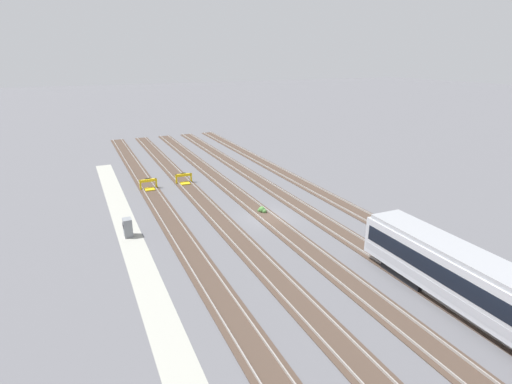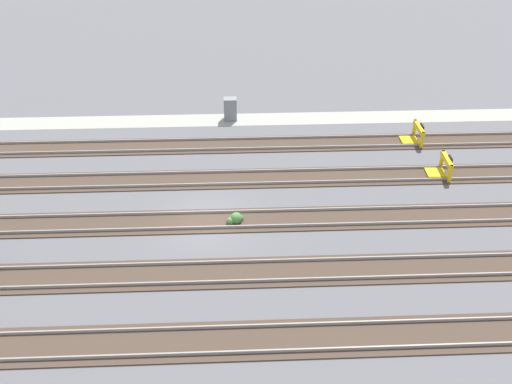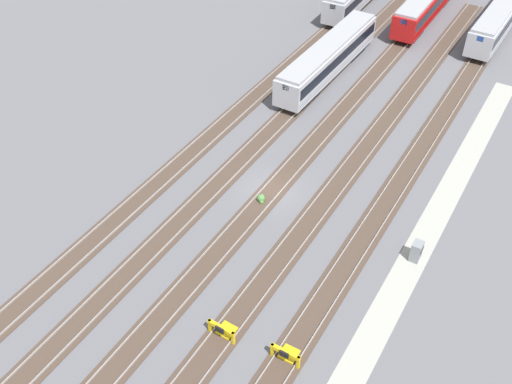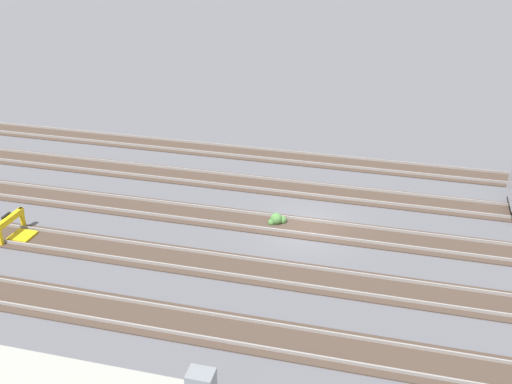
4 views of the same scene
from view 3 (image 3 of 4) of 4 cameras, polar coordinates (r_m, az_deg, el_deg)
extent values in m
plane|color=#5B5B60|center=(49.05, 1.55, 0.11)|extent=(400.00, 400.00, 0.00)
cube|color=#9E9E93|center=(46.00, 15.30, -5.08)|extent=(54.00, 2.00, 0.01)
cube|color=#47382D|center=(46.59, 10.84, -3.39)|extent=(90.00, 2.23, 0.06)
cube|color=gray|center=(46.67, 10.05, -3.00)|extent=(90.00, 0.07, 0.15)
cube|color=gray|center=(46.38, 11.67, -3.61)|extent=(90.00, 0.07, 0.15)
cube|color=#47382D|center=(47.63, 6.07, -1.59)|extent=(90.00, 2.24, 0.06)
cube|color=gray|center=(47.77, 5.31, -1.20)|extent=(90.00, 0.07, 0.15)
cube|color=gray|center=(47.36, 6.86, -1.79)|extent=(90.00, 0.07, 0.15)
cube|color=#47382D|center=(49.03, 1.55, 0.14)|extent=(90.00, 2.24, 0.06)
cube|color=gray|center=(49.23, 0.82, 0.51)|extent=(90.00, 0.07, 0.15)
cube|color=gray|center=(48.71, 2.29, -0.05)|extent=(90.00, 0.07, 0.15)
cube|color=#47382D|center=(50.77, -2.69, 1.75)|extent=(90.00, 2.23, 0.06)
cube|color=gray|center=(51.02, -3.38, 2.10)|extent=(90.00, 0.07, 0.15)
cube|color=gray|center=(50.39, -2.01, 1.59)|extent=(90.00, 0.07, 0.15)
cube|color=#47382D|center=(52.79, -6.64, 3.25)|extent=(90.00, 2.23, 0.06)
cube|color=gray|center=(53.09, -7.28, 3.58)|extent=(90.00, 0.07, 0.15)
cube|color=gray|center=(52.37, -6.01, 3.10)|extent=(90.00, 0.07, 0.15)
cube|color=#B71414|center=(79.02, 16.05, 17.01)|extent=(18.02, 2.92, 2.70)
cube|color=#A80505|center=(79.31, 15.95, 16.52)|extent=(17.66, 2.95, 0.54)
cube|color=blue|center=(70.66, 13.91, 15.45)|extent=(0.08, 0.70, 0.56)
cube|color=black|center=(74.74, 14.46, 14.48)|extent=(3.62, 2.26, 0.70)
cube|color=blue|center=(72.93, 7.33, 17.10)|extent=(0.10, 0.70, 0.56)
cube|color=black|center=(76.91, 8.20, 16.10)|extent=(3.66, 2.33, 0.70)
cube|color=#ADAFB7|center=(77.72, 22.25, 15.19)|extent=(18.06, 3.20, 2.70)
cube|color=black|center=(77.59, 22.31, 15.40)|extent=(17.34, 3.22, 1.08)
cube|color=#9EA0A8|center=(78.01, 22.11, 14.69)|extent=(17.70, 3.22, 0.54)
cube|color=#999BA0|center=(77.15, 22.54, 16.18)|extent=(17.51, 2.90, 0.30)
cube|color=blue|center=(69.21, 20.58, 13.50)|extent=(0.10, 0.70, 0.56)
cube|color=black|center=(83.47, 22.93, 15.40)|extent=(3.65, 2.32, 0.70)
cube|color=black|center=(73.38, 20.81, 12.58)|extent=(3.65, 2.32, 0.70)
cube|color=#ADAFB7|center=(63.92, 6.88, 12.57)|extent=(18.05, 3.12, 2.70)
cube|color=black|center=(63.77, 6.91, 12.83)|extent=(17.33, 3.14, 1.08)
cube|color=#9EA0A8|center=(64.27, 6.83, 11.98)|extent=(17.69, 3.14, 0.54)
cube|color=#999BA0|center=(63.23, 6.99, 13.77)|extent=(17.50, 2.83, 0.30)
cube|color=blue|center=(70.93, 10.30, 16.08)|extent=(0.09, 0.70, 0.56)
cube|color=blue|center=(56.42, 2.86, 9.90)|extent=(0.09, 0.70, 0.56)
cube|color=black|center=(69.26, 8.88, 13.12)|extent=(3.64, 2.30, 0.70)
cube|color=black|center=(60.38, 4.37, 9.08)|extent=(3.64, 2.30, 0.70)
cube|color=gold|center=(38.04, 1.55, -14.80)|extent=(0.18, 0.18, 1.15)
cube|color=gold|center=(37.61, 4.05, -15.91)|extent=(0.18, 0.18, 1.15)
cube|color=gold|center=(37.47, 2.81, -14.99)|extent=(0.26, 2.00, 0.30)
cube|color=gold|center=(38.50, 3.16, -15.17)|extent=(1.11, 1.09, 0.18)
cube|color=black|center=(37.37, 2.68, -15.19)|extent=(0.13, 0.60, 0.44)
cube|color=gold|center=(39.20, -4.41, -12.57)|extent=(0.19, 0.19, 1.15)
cube|color=gold|center=(38.54, -2.19, -13.77)|extent=(0.19, 0.19, 1.15)
cube|color=gold|center=(38.52, -3.34, -12.79)|extent=(0.32, 2.01, 0.30)
cube|color=gold|center=(39.51, -2.81, -13.05)|extent=(1.14, 1.12, 0.18)
cube|color=black|center=(38.43, -3.50, -12.97)|extent=(0.14, 0.60, 0.44)
cube|color=gray|center=(44.50, 15.03, -5.47)|extent=(0.90, 0.70, 1.60)
cube|color=#333338|center=(44.29, 15.52, -5.41)|extent=(0.70, 0.04, 0.36)
sphere|color=#4C7F3D|center=(47.91, 0.49, -0.61)|extent=(0.64, 0.64, 0.64)
sphere|color=#4C7F3D|center=(48.22, 0.54, -0.45)|extent=(0.44, 0.44, 0.44)
sphere|color=#4C7F3D|center=(47.80, 0.54, -0.96)|extent=(0.36, 0.36, 0.36)
camera|label=1|loc=(66.49, 29.80, 20.80)|focal=28.00mm
camera|label=2|loc=(55.64, -25.42, 23.21)|focal=42.00mm
camera|label=4|loc=(40.97, 39.94, 7.72)|focal=42.00mm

